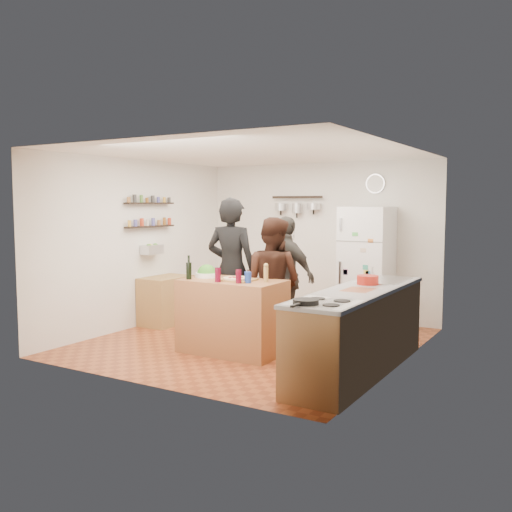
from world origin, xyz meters
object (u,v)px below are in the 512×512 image
Objects in this scene: salad_bowl at (207,275)px; person_center at (272,282)px; pepper_mill at (266,275)px; side_table at (166,300)px; fridge at (366,267)px; person_left at (232,270)px; salt_canister at (248,277)px; prep_island at (232,316)px; red_bowl at (368,280)px; wine_bottle at (189,271)px; counter_run at (359,332)px; skillet at (306,302)px; wall_clock at (375,184)px; person_back at (286,277)px.

salad_bowl is 0.85m from person_center.
salad_bowl is 0.87m from pepper_mill.
side_table is (-2.06, 0.34, -0.47)m from person_center.
person_left is at bearing -124.99° from fridge.
salt_canister is at bearing 96.14° from person_center.
salad_bowl reaches higher than prep_island.
person_center reaches higher than salad_bowl.
fridge is (-0.70, 1.91, -0.07)m from red_bowl.
wine_bottle reaches higher than pepper_mill.
person_center is 6.75× the size of red_bowl.
salt_canister is 0.07× the size of person_left.
pepper_mill is 1.31m from counter_run.
wine_bottle is 2.23m from skillet.
wine_bottle is (-0.08, -0.27, 0.08)m from salad_bowl.
person_left is (-0.36, 0.53, 0.51)m from prep_island.
pepper_mill reaches higher than salad_bowl.
pepper_mill reaches higher than counter_run.
prep_island is at bearing 115.67° from person_left.
fridge is at bearing 61.29° from wine_bottle.
salt_canister is 2.51m from fridge.
salad_bowl is 1.22× the size of skillet.
salad_bowl is (-0.42, 0.05, 0.48)m from prep_island.
side_table is (-2.69, -1.76, -1.78)m from wall_clock.
salad_bowl is 2.24× the size of salt_canister.
prep_island is 5.95× the size of wine_bottle.
person_center is 2.14m from side_table.
prep_island is at bearing -165.37° from red_bowl.
skillet reaches higher than side_table.
side_table is at bearing 172.07° from red_bowl.
wall_clock is at bearing 90.00° from fridge.
salad_bowl is 0.29m from wine_bottle.
prep_island is at bearing -26.27° from side_table.
salad_bowl reaches higher than counter_run.
side_table is (-1.80, 0.89, -0.09)m from prep_island.
pepper_mill reaches higher than side_table.
wine_bottle is 0.26× the size of side_table.
salad_bowl is 0.74m from salt_canister.
prep_island is 5.13× the size of skillet.
fridge is at bearing -105.49° from person_back.
red_bowl is (0.05, 1.53, 0.03)m from skillet.
person_center reaches higher than red_bowl.
prep_island is 0.75× the size of person_back.
wine_bottle reaches higher than red_bowl.
person_center is 2.56m from wall_clock.
fridge reaches higher than salt_canister.
prep_island is 5.04× the size of red_bowl.
counter_run is 3.22m from wall_clock.
wine_bottle reaches higher than counter_run.
red_bowl is at bearing 10.30° from salad_bowl.
fridge reaches higher than prep_island.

